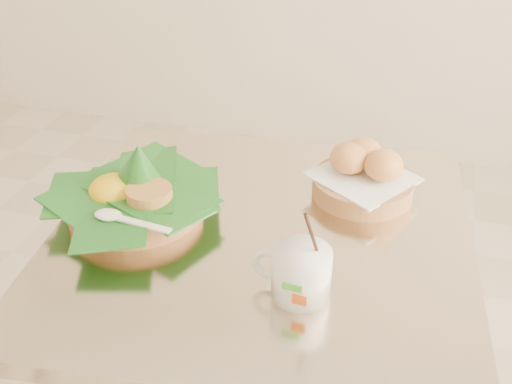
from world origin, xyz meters
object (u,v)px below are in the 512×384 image
(bread_basket, at_px, (364,175))
(rice_basket, at_px, (134,193))
(coffee_mug, at_px, (300,271))
(cafe_table, at_px, (261,329))

(bread_basket, bearing_deg, rice_basket, -154.97)
(coffee_mug, bearing_deg, rice_basket, 158.01)
(rice_basket, relative_size, coffee_mug, 1.95)
(bread_basket, bearing_deg, cafe_table, -129.84)
(rice_basket, bearing_deg, cafe_table, 0.50)
(cafe_table, height_order, coffee_mug, coffee_mug)
(bread_basket, bearing_deg, coffee_mug, -98.99)
(bread_basket, relative_size, coffee_mug, 1.43)
(cafe_table, xyz_separation_m, coffee_mug, (0.10, -0.13, 0.26))
(cafe_table, distance_m, coffee_mug, 0.31)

